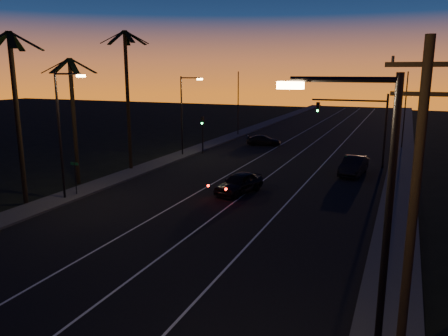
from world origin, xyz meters
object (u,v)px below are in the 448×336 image
at_px(right_car, 354,166).
at_px(cross_car, 263,140).
at_px(lead_car, 239,183).
at_px(utility_pole, 414,201).
at_px(signal_mast, 360,117).

relative_size(right_car, cross_car, 1.12).
xyz_separation_m(lead_car, cross_car, (-4.92, 21.63, -0.16)).
bearing_deg(cross_car, utility_pole, -66.48).
height_order(lead_car, right_car, right_car).
xyz_separation_m(utility_pole, right_car, (-4.35, 25.93, -4.49)).
bearing_deg(lead_car, cross_car, 102.81).
distance_m(signal_mast, lead_car, 15.90).
bearing_deg(lead_car, utility_pole, -54.63).
distance_m(utility_pole, signal_mast, 30.33).
height_order(utility_pole, right_car, utility_pole).
distance_m(lead_car, cross_car, 22.18).
xyz_separation_m(signal_mast, cross_car, (-12.08, 8.01, -4.15)).
xyz_separation_m(signal_mast, lead_car, (-7.16, -13.62, -3.99)).
bearing_deg(cross_car, signal_mast, -33.54).
height_order(signal_mast, right_car, signal_mast).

